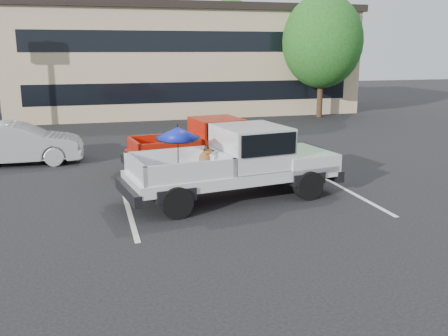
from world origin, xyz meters
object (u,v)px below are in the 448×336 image
Objects in this scene: tree_back at (231,40)px; silver_pickup at (243,158)px; red_pickup at (213,141)px; silver_sedan at (17,144)px; tree_right at (322,42)px.

tree_back is 23.00m from silver_pickup.
red_pickup is 1.21× the size of silver_sedan.
tree_back is (-3.00, 8.00, 0.20)m from tree_right.
red_pickup reaches higher than silver_sedan.
tree_back is at bearing 110.56° from tree_right.
tree_right is 16.89m from silver_pickup.
silver_pickup is at bearing -97.89° from red_pickup.
tree_right is 1.58× the size of silver_sedan.
tree_right is 17.64m from silver_sedan.
red_pickup is (-5.97, -18.65, -3.51)m from tree_back.
tree_back reaches higher than red_pickup.
silver_pickup is 3.31m from red_pickup.
tree_right is 1.14× the size of silver_pickup.
tree_right reaches higher than silver_pickup.
red_pickup is at bearing -107.74° from tree_back.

